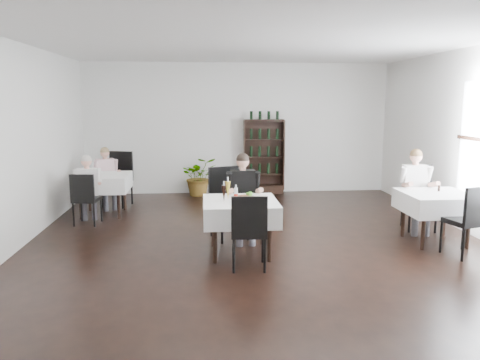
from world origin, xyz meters
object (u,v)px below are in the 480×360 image
object	(u,v)px
main_table	(240,211)
potted_tree	(199,176)
wine_shelf	(264,157)
diner_main	(243,191)

from	to	relation	value
main_table	potted_tree	distance (m)	4.24
wine_shelf	potted_tree	world-z (taller)	wine_shelf
wine_shelf	main_table	bearing A→B (deg)	-101.78
potted_tree	diner_main	bearing A→B (deg)	-79.09
wine_shelf	main_table	world-z (taller)	wine_shelf
wine_shelf	diner_main	size ratio (longest dim) A/B	1.29
main_table	potted_tree	world-z (taller)	potted_tree
main_table	wine_shelf	bearing A→B (deg)	78.22
potted_tree	diner_main	size ratio (longest dim) A/B	0.65
main_table	diner_main	distance (m)	0.63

